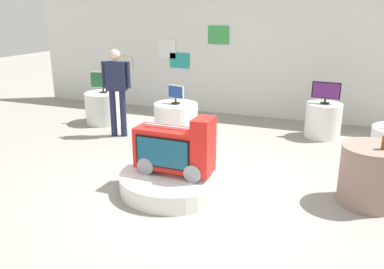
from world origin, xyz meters
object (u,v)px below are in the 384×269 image
at_px(novelty_firetruck_tv, 175,151).
at_px(display_pedestal_left_rear, 323,120).
at_px(shopper_browsing_near_truck, 117,86).
at_px(tv_on_left_rear, 326,91).
at_px(display_pedestal_center_rear, 176,120).
at_px(tv_on_far_right, 102,81).
at_px(display_pedestal_far_right, 104,108).
at_px(main_display_pedestal, 175,181).
at_px(side_table_round, 370,175).
at_px(tv_on_center_rear, 176,94).

bearing_deg(novelty_firetruck_tv, display_pedestal_left_rear, 61.95).
bearing_deg(shopper_browsing_near_truck, tv_on_left_rear, 19.95).
relative_size(display_pedestal_center_rear, tv_on_far_right, 1.67).
xyz_separation_m(display_pedestal_center_rear, display_pedestal_far_right, (-1.89, 0.40, 0.00)).
distance_m(novelty_firetruck_tv, display_pedestal_left_rear, 3.71).
bearing_deg(main_display_pedestal, tv_on_left_rear, 61.58).
bearing_deg(tv_on_left_rear, tv_on_far_right, -172.10).
height_order(tv_on_far_right, side_table_round, tv_on_far_right).
xyz_separation_m(main_display_pedestal, display_pedestal_far_right, (-2.81, 2.63, 0.21)).
bearing_deg(tv_on_center_rear, display_pedestal_center_rear, 104.45).
xyz_separation_m(tv_on_left_rear, shopper_browsing_near_truck, (-3.78, -1.37, 0.09)).
distance_m(novelty_firetruck_tv, side_table_round, 2.54).
bearing_deg(novelty_firetruck_tv, tv_on_center_rear, 112.99).
height_order(display_pedestal_left_rear, tv_on_far_right, tv_on_far_right).
height_order(display_pedestal_left_rear, display_pedestal_far_right, same).
bearing_deg(side_table_round, display_pedestal_far_right, 158.35).
distance_m(tv_on_left_rear, shopper_browsing_near_truck, 4.02).
height_order(display_pedestal_far_right, tv_on_far_right, tv_on_far_right).
bearing_deg(tv_on_center_rear, tv_on_far_right, 167.98).
height_order(tv_on_left_rear, tv_on_center_rear, tv_on_left_rear).
distance_m(display_pedestal_left_rear, tv_on_center_rear, 2.93).
relative_size(display_pedestal_left_rear, tv_on_far_right, 1.35).
xyz_separation_m(novelty_firetruck_tv, side_table_round, (2.48, 0.53, -0.18)).
bearing_deg(tv_on_center_rear, side_table_round, -26.44).
bearing_deg(side_table_round, tv_on_center_rear, 153.56).
height_order(tv_on_center_rear, tv_on_far_right, tv_on_far_right).
distance_m(main_display_pedestal, side_table_round, 2.56).
bearing_deg(novelty_firetruck_tv, side_table_round, 11.99).
distance_m(tv_on_far_right, shopper_browsing_near_truck, 1.09).
distance_m(main_display_pedestal, shopper_browsing_near_truck, 2.90).
bearing_deg(display_pedestal_center_rear, tv_on_left_rear, 21.05).
bearing_deg(display_pedestal_left_rear, tv_on_far_right, -172.05).
xyz_separation_m(tv_on_left_rear, side_table_round, (0.73, -2.74, -0.51)).
height_order(tv_on_left_rear, shopper_browsing_near_truck, shopper_browsing_near_truck).
xyz_separation_m(main_display_pedestal, tv_on_center_rear, (-0.92, 2.22, 0.75)).
bearing_deg(side_table_round, tv_on_far_right, 158.40).
distance_m(display_pedestal_left_rear, tv_on_left_rear, 0.58).
relative_size(tv_on_center_rear, tv_on_far_right, 0.71).
bearing_deg(tv_on_center_rear, main_display_pedestal, -67.40).
distance_m(tv_on_left_rear, side_table_round, 2.88).
bearing_deg(display_pedestal_left_rear, side_table_round, -75.02).
height_order(display_pedestal_far_right, side_table_round, side_table_round).
relative_size(main_display_pedestal, display_pedestal_center_rear, 1.79).
height_order(main_display_pedestal, novelty_firetruck_tv, novelty_firetruck_tv).
distance_m(tv_on_center_rear, tv_on_far_right, 1.94).
xyz_separation_m(tv_on_left_rear, tv_on_center_rear, (-2.69, -1.04, -0.04)).
bearing_deg(novelty_firetruck_tv, shopper_browsing_near_truck, 137.04).
bearing_deg(shopper_browsing_near_truck, main_display_pedestal, -43.15).
relative_size(display_pedestal_left_rear, tv_on_left_rear, 1.29).
height_order(main_display_pedestal, display_pedestal_far_right, display_pedestal_far_right).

